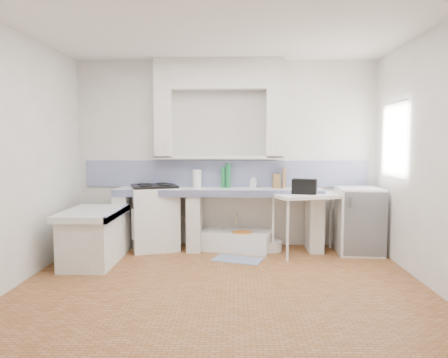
{
  "coord_description": "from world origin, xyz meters",
  "views": [
    {
      "loc": [
        0.15,
        -4.53,
        1.56
      ],
      "look_at": [
        0.0,
        1.0,
        1.1
      ],
      "focal_mm": 34.4,
      "sensor_mm": 36.0,
      "label": 1
    }
  ],
  "objects_px": {
    "side_table": "(310,224)",
    "fridge": "(359,221)",
    "sink": "(236,241)",
    "stove": "(155,218)"
  },
  "relations": [
    {
      "from": "side_table",
      "to": "fridge",
      "type": "bearing_deg",
      "value": -12.15
    },
    {
      "from": "fridge",
      "to": "sink",
      "type": "bearing_deg",
      "value": 178.26
    },
    {
      "from": "side_table",
      "to": "fridge",
      "type": "height_order",
      "value": "fridge"
    },
    {
      "from": "sink",
      "to": "stove",
      "type": "bearing_deg",
      "value": -164.41
    },
    {
      "from": "stove",
      "to": "sink",
      "type": "height_order",
      "value": "stove"
    },
    {
      "from": "stove",
      "to": "side_table",
      "type": "distance_m",
      "value": 2.26
    },
    {
      "from": "sink",
      "to": "side_table",
      "type": "xyz_separation_m",
      "value": [
        1.04,
        -0.23,
        0.31
      ]
    },
    {
      "from": "side_table",
      "to": "fridge",
      "type": "distance_m",
      "value": 0.71
    },
    {
      "from": "stove",
      "to": "fridge",
      "type": "height_order",
      "value": "fridge"
    },
    {
      "from": "side_table",
      "to": "fridge",
      "type": "xyz_separation_m",
      "value": [
        0.7,
        0.08,
        0.04
      ]
    }
  ]
}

